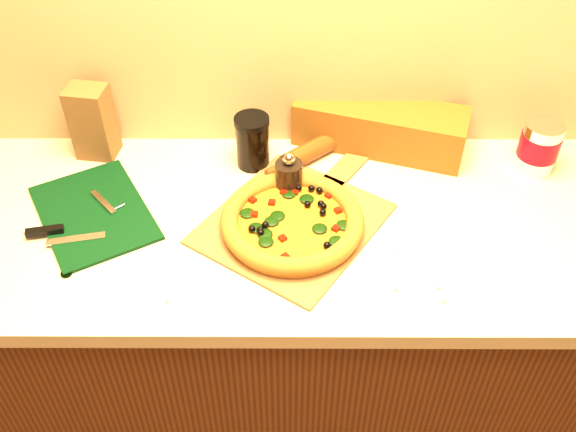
# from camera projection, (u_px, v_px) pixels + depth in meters

# --- Properties ---
(cabinet) EXTENTS (2.80, 0.65, 0.86)m
(cabinet) POSITION_uv_depth(u_px,v_px,m) (304.00, 338.00, 1.85)
(cabinet) COLOR #411D0E
(cabinet) RESTS_ON ground
(countertop) EXTENTS (2.84, 0.68, 0.04)m
(countertop) POSITION_uv_depth(u_px,v_px,m) (308.00, 226.00, 1.54)
(countertop) COLOR beige
(countertop) RESTS_ON cabinet
(pizza_peel) EXTENTS (0.51, 0.56, 0.01)m
(pizza_peel) POSITION_uv_depth(u_px,v_px,m) (296.00, 220.00, 1.53)
(pizza_peel) COLOR brown
(pizza_peel) RESTS_ON countertop
(pizza) EXTENTS (0.33, 0.33, 0.05)m
(pizza) POSITION_uv_depth(u_px,v_px,m) (292.00, 222.00, 1.48)
(pizza) COLOR #C97832
(pizza) RESTS_ON pizza_peel
(cutting_board) EXTENTS (0.37, 0.40, 0.02)m
(cutting_board) POSITION_uv_depth(u_px,v_px,m) (92.00, 213.00, 1.54)
(cutting_board) COLOR black
(cutting_board) RESTS_ON countertop
(bottle_cap) EXTENTS (0.03, 0.03, 0.01)m
(bottle_cap) POSITION_uv_depth(u_px,v_px,m) (66.00, 274.00, 1.40)
(bottle_cap) COLOR black
(bottle_cap) RESTS_ON countertop
(pepper_grinder) EXTENTS (0.07, 0.07, 0.13)m
(pepper_grinder) POSITION_uv_depth(u_px,v_px,m) (289.00, 178.00, 1.57)
(pepper_grinder) COLOR black
(pepper_grinder) RESTS_ON countertop
(rolling_pin) EXTENTS (0.30, 0.26, 0.05)m
(rolling_pin) POSITION_uv_depth(u_px,v_px,m) (323.00, 145.00, 1.70)
(rolling_pin) COLOR #602C10
(rolling_pin) RESTS_ON countertop
(coffee_canister) EXTENTS (0.10, 0.10, 0.14)m
(coffee_canister) POSITION_uv_depth(u_px,v_px,m) (539.00, 146.00, 1.62)
(coffee_canister) COLOR silver
(coffee_canister) RESTS_ON countertop
(bread_bag) EXTENTS (0.47, 0.28, 0.12)m
(bread_bag) POSITION_uv_depth(u_px,v_px,m) (380.00, 126.00, 1.71)
(bread_bag) COLOR brown
(bread_bag) RESTS_ON countertop
(paper_bag) EXTENTS (0.11, 0.09, 0.20)m
(paper_bag) POSITION_uv_depth(u_px,v_px,m) (93.00, 122.00, 1.65)
(paper_bag) COLOR brown
(paper_bag) RESTS_ON countertop
(dark_jar) EXTENTS (0.09, 0.09, 0.14)m
(dark_jar) POSITION_uv_depth(u_px,v_px,m) (253.00, 141.00, 1.64)
(dark_jar) COLOR black
(dark_jar) RESTS_ON countertop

